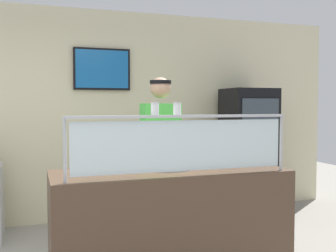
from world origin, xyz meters
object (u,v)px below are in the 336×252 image
at_px(pizza_server, 172,164).
at_px(pepper_flake_shaker, 177,110).
at_px(drink_fridge, 248,152).
at_px(worker_figure, 161,153).
at_px(parmesan_shaker, 155,110).
at_px(pizza_tray, 167,166).

bearing_deg(pizza_server, pepper_flake_shaker, -119.56).
bearing_deg(drink_fridge, worker_figure, -148.63).
distance_m(parmesan_shaker, pepper_flake_shaker, 0.17).
xyz_separation_m(pizza_server, parmesan_shaker, (-0.27, -0.37, 0.46)).
distance_m(pizza_tray, worker_figure, 0.65).
xyz_separation_m(pizza_server, drink_fridge, (1.65, 1.60, -0.14)).
distance_m(parmesan_shaker, worker_figure, 1.18).
relative_size(pizza_server, pepper_flake_shaker, 2.99).
height_order(pepper_flake_shaker, worker_figure, worker_figure).
xyz_separation_m(worker_figure, drink_fridge, (1.54, 0.94, -0.15)).
relative_size(parmesan_shaker, worker_figure, 0.05).
bearing_deg(pizza_server, parmesan_shaker, -140.93).
height_order(parmesan_shaker, pepper_flake_shaker, parmesan_shaker).
distance_m(pepper_flake_shaker, worker_figure, 1.14).
bearing_deg(pepper_flake_shaker, parmesan_shaker, 180.00).
bearing_deg(worker_figure, parmesan_shaker, -110.10).
bearing_deg(pizza_server, worker_figure, 64.84).
distance_m(pizza_server, drink_fridge, 2.30).
distance_m(parmesan_shaker, drink_fridge, 2.81).
distance_m(pizza_server, worker_figure, 0.67).
bearing_deg(pepper_flake_shaker, drink_fridge, 48.44).
bearing_deg(pepper_flake_shaker, pizza_tray, 81.96).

